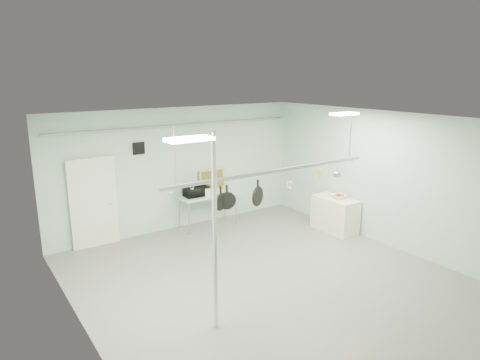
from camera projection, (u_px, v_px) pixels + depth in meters
floor at (274, 284)px, 8.42m from camera, size 8.00×8.00×0.00m
ceiling at (277, 122)px, 7.65m from camera, size 7.00×8.00×0.02m
back_wall at (180, 169)px, 11.23m from camera, size 7.00×0.02×3.20m
right_wall at (392, 181)px, 9.95m from camera, size 0.02×8.00×3.20m
door at (94, 204)px, 10.06m from camera, size 1.10×0.10×2.20m
wall_vent at (139, 148)px, 10.45m from camera, size 0.30×0.04×0.30m
conduit_pipe at (180, 125)px, 10.87m from camera, size 6.60×0.07×0.07m
chrome_pole at (215, 235)px, 6.62m from camera, size 0.08×0.08×3.20m
prep_table at (208, 196)px, 11.43m from camera, size 1.60×0.70×0.91m
side_cabinet at (335, 215)px, 11.16m from camera, size 0.60×1.20×0.90m
pot_rack at (275, 170)px, 8.23m from camera, size 4.80×0.06×1.00m
light_panel_left at (189, 139)px, 5.81m from camera, size 0.65×0.30×0.05m
light_panel_right at (344, 114)px, 9.45m from camera, size 0.65×0.30×0.05m
microwave at (195, 191)px, 11.15m from camera, size 0.56×0.39×0.30m
coffee_canister at (207, 192)px, 11.19m from camera, size 0.18×0.18×0.22m
painting_large at (212, 179)px, 11.76m from camera, size 0.78×0.14×0.58m
painting_small at (218, 184)px, 11.90m from camera, size 0.30×0.10×0.25m
fruit_bowl at (340, 196)px, 11.04m from camera, size 0.47×0.47×0.09m
skillet_left at (221, 198)px, 7.64m from camera, size 0.33×0.16×0.45m
skillet_mid at (227, 197)px, 7.72m from camera, size 0.33×0.18×0.45m
skillet_right at (258, 193)px, 8.11m from camera, size 0.38×0.22×0.52m
whisk at (290, 182)px, 8.52m from camera, size 0.21×0.21×0.31m
grater at (319, 174)px, 8.95m from camera, size 0.09×0.05×0.22m
saucepan at (337, 172)px, 9.25m from camera, size 0.15×0.11×0.24m
fruit_cluster at (340, 195)px, 11.03m from camera, size 0.24×0.24×0.09m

